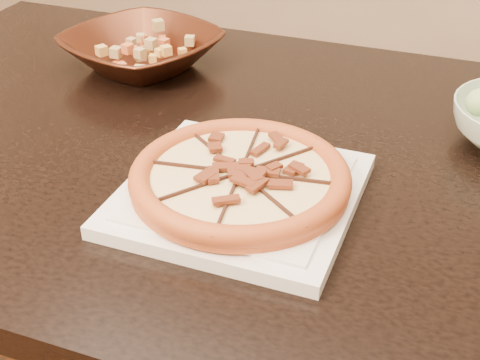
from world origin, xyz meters
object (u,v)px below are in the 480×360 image
Objects in this scene: dining_table at (226,201)px; pizza at (240,177)px; plate at (240,193)px; bronze_bowl at (142,50)px.

pizza is (0.09, -0.13, 0.14)m from dining_table.
pizza reaches higher than plate.
pizza is 0.45m from bronze_bowl.
bronze_bowl is (-0.34, 0.29, -0.00)m from pizza.
pizza is at bearing -40.59° from bronze_bowl.
bronze_bowl is at bearing 139.41° from plate.
plate is at bearing -55.06° from dining_table.
dining_table is at bearing 124.94° from plate.
dining_table is 4.60× the size of plate.
bronze_bowl is (-0.34, 0.29, 0.02)m from plate.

